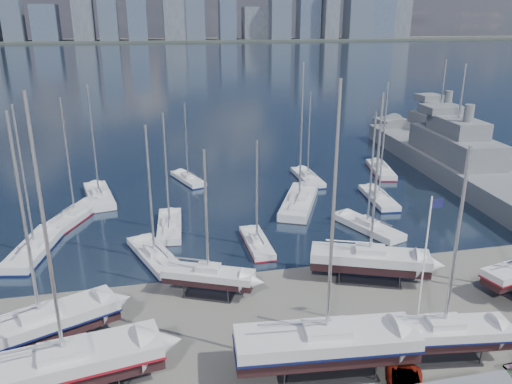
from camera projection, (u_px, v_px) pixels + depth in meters
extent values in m
plane|color=#605E59|center=(324.00, 327.00, 39.23)|extent=(1400.00, 1400.00, 0.00)
cube|color=#182537|center=(162.00, 58.00, 325.49)|extent=(1400.00, 600.00, 0.40)
cube|color=#2D332D|center=(152.00, 41.00, 565.13)|extent=(1400.00, 80.00, 2.20)
cube|color=#3D4756|center=(12.00, 13.00, 519.56)|extent=(19.55, 21.83, 55.97)
cube|color=#475166|center=(46.00, 23.00, 534.70)|extent=(26.03, 30.49, 37.14)
cube|color=#3D4756|center=(107.00, 8.00, 533.77)|extent=(19.42, 28.42, 67.60)
cube|color=#475166|center=(137.00, 15.00, 545.14)|extent=(20.24, 23.80, 54.09)
cube|color=#595E66|center=(175.00, 15.00, 550.47)|extent=(24.62, 19.72, 54.00)
cube|color=#3D4756|center=(194.00, 14.00, 552.98)|extent=(20.75, 17.93, 55.97)
cube|color=#475166|center=(227.00, 20.00, 560.98)|extent=(18.36, 16.25, 43.03)
cube|color=#595E66|center=(255.00, 23.00, 587.01)|extent=(28.49, 22.03, 35.69)
cube|color=#3D4756|center=(280.00, 17.00, 573.62)|extent=(23.34, 17.87, 49.11)
cube|color=#475166|center=(309.00, 5.00, 590.98)|extent=(25.35, 19.79, 75.95)
cube|color=#595E66|center=(329.00, 13.00, 592.72)|extent=(17.00, 27.45, 57.67)
cube|color=#475166|center=(380.00, 6.00, 612.78)|extent=(30.82, 28.37, 74.41)
cube|color=#595E66|center=(401.00, 5.00, 620.07)|extent=(21.74, 17.03, 77.48)
cube|color=#2D2D33|center=(45.00, 349.00, 36.45)|extent=(6.56, 4.92, 0.16)
cube|color=black|center=(42.00, 331.00, 35.94)|extent=(10.95, 6.76, 0.87)
cube|color=#B9BABE|center=(41.00, 321.00, 35.66)|extent=(11.14, 7.18, 0.87)
cube|color=#0D1444|center=(41.00, 325.00, 35.79)|extent=(11.25, 7.25, 0.17)
cube|color=#B9BABE|center=(39.00, 312.00, 35.44)|extent=(3.22, 2.77, 0.50)
cylinder|color=#B2B2B7|center=(24.00, 220.00, 33.14)|extent=(0.22, 0.22, 14.63)
cube|color=black|center=(66.00, 373.00, 31.61)|extent=(12.37, 4.93, 0.96)
cube|color=#B9BABE|center=(64.00, 360.00, 31.30)|extent=(12.46, 5.43, 0.96)
cube|color=maroon|center=(65.00, 366.00, 31.44)|extent=(12.58, 5.48, 0.19)
cube|color=#B9BABE|center=(63.00, 350.00, 31.06)|extent=(3.32, 2.52, 0.50)
cylinder|color=#B2B2B7|center=(46.00, 234.00, 28.49)|extent=(0.22, 0.22, 16.27)
cube|color=#2D2D33|center=(209.00, 294.00, 43.72)|extent=(4.79, 3.64, 0.16)
cube|color=black|center=(209.00, 280.00, 43.26)|extent=(7.98, 5.04, 0.63)
cube|color=#B9BABE|center=(208.00, 273.00, 43.05)|extent=(8.12, 5.34, 0.63)
cube|color=#B9BABE|center=(208.00, 268.00, 42.87)|extent=(2.36, 2.04, 0.50)
cylinder|color=#B2B2B7|center=(206.00, 212.00, 41.21)|extent=(0.22, 0.22, 10.69)
cube|color=#2D2D33|center=(325.00, 370.00, 34.24)|extent=(7.02, 3.71, 0.16)
cube|color=black|center=(326.00, 351.00, 33.71)|extent=(12.52, 4.05, 0.98)
cube|color=#B9BABE|center=(326.00, 338.00, 33.39)|extent=(12.57, 4.56, 0.98)
cube|color=#0D1444|center=(326.00, 344.00, 33.54)|extent=(12.69, 4.61, 0.20)
cube|color=#B9BABE|center=(327.00, 329.00, 33.15)|extent=(3.25, 2.34, 0.50)
cylinder|color=#B2B2B7|center=(333.00, 216.00, 30.53)|extent=(0.22, 0.22, 16.61)
cube|color=#2D2D33|center=(368.00, 279.00, 46.26)|extent=(6.43, 4.69, 0.16)
cube|color=black|center=(369.00, 265.00, 45.75)|extent=(10.82, 6.35, 0.85)
cube|color=#B9BABE|center=(370.00, 256.00, 45.48)|extent=(10.99, 6.76, 0.85)
cube|color=#B9BABE|center=(370.00, 249.00, 45.26)|extent=(3.14, 2.66, 0.50)
cylinder|color=#B2B2B7|center=(376.00, 177.00, 43.00)|extent=(0.22, 0.22, 14.37)
cube|color=#2D2D33|center=(440.00, 357.00, 35.62)|extent=(5.49, 3.07, 0.16)
cube|color=black|center=(443.00, 339.00, 35.14)|extent=(9.70, 3.51, 0.76)
cube|color=#B9BABE|center=(444.00, 330.00, 34.89)|extent=(9.76, 3.90, 0.76)
cube|color=#0D1444|center=(443.00, 334.00, 35.00)|extent=(9.85, 3.94, 0.15)
cube|color=#B9BABE|center=(445.00, 322.00, 34.68)|extent=(2.56, 1.90, 0.50)
cylinder|color=#B2B2B7|center=(457.00, 241.00, 32.68)|extent=(0.22, 0.22, 12.81)
cube|color=black|center=(36.00, 255.00, 51.87)|extent=(4.61, 10.97, 0.85)
cube|color=#B9BABE|center=(35.00, 248.00, 51.60)|extent=(5.05, 11.06, 0.85)
cube|color=#0D1444|center=(35.00, 251.00, 51.72)|extent=(5.10, 11.17, 0.17)
cube|color=#B9BABE|center=(34.00, 242.00, 51.38)|extent=(2.29, 2.97, 0.50)
cylinder|color=#B2B2B7|center=(23.00, 177.00, 49.11)|extent=(0.22, 0.22, 14.42)
cube|color=black|center=(76.00, 221.00, 60.69)|extent=(6.29, 10.29, 0.81)
cube|color=#B9BABE|center=(75.00, 215.00, 60.42)|extent=(6.68, 10.46, 0.81)
cube|color=maroon|center=(75.00, 218.00, 60.55)|extent=(6.74, 10.56, 0.16)
cube|color=#B9BABE|center=(74.00, 210.00, 60.21)|extent=(2.58, 3.01, 0.50)
cylinder|color=#B2B2B7|center=(67.00, 157.00, 58.06)|extent=(0.22, 0.22, 13.73)
cube|color=black|center=(100.00, 202.00, 67.26)|extent=(4.54, 10.87, 0.85)
cube|color=#B9BABE|center=(99.00, 196.00, 66.99)|extent=(4.98, 10.95, 0.85)
cube|color=#B9BABE|center=(99.00, 191.00, 66.77)|extent=(2.26, 2.94, 0.50)
cylinder|color=#B2B2B7|center=(93.00, 141.00, 64.53)|extent=(0.22, 0.22, 14.28)
cube|color=black|center=(155.00, 262.00, 50.30)|extent=(5.27, 9.77, 0.76)
cube|color=#B9BABE|center=(155.00, 255.00, 50.05)|extent=(5.65, 9.90, 0.76)
cube|color=#0D1444|center=(155.00, 258.00, 50.17)|extent=(5.71, 10.00, 0.15)
cube|color=#B9BABE|center=(154.00, 250.00, 49.85)|extent=(2.30, 2.78, 0.50)
cylinder|color=#B2B2B7|center=(150.00, 191.00, 47.83)|extent=(0.22, 0.22, 12.90)
cube|color=black|center=(170.00, 232.00, 57.54)|extent=(2.93, 9.53, 0.75)
cube|color=#B9BABE|center=(170.00, 226.00, 57.30)|extent=(3.32, 9.56, 0.75)
cube|color=#B9BABE|center=(169.00, 221.00, 57.09)|extent=(1.75, 2.46, 0.50)
cylinder|color=#B2B2B7|center=(166.00, 170.00, 55.11)|extent=(0.22, 0.22, 12.67)
cube|color=black|center=(188.00, 183.00, 74.70)|extent=(4.53, 8.40, 0.66)
cube|color=#B9BABE|center=(188.00, 179.00, 74.48)|extent=(4.85, 8.52, 0.66)
cube|color=#0D1444|center=(188.00, 181.00, 74.58)|extent=(4.90, 8.60, 0.13)
cube|color=#B9BABE|center=(188.00, 175.00, 74.30)|extent=(1.97, 2.39, 0.50)
cylinder|color=#B2B2B7|center=(186.00, 140.00, 72.57)|extent=(0.22, 0.22, 11.09)
cube|color=black|center=(257.00, 248.00, 53.33)|extent=(1.96, 8.02, 0.64)
cube|color=#B9BABE|center=(257.00, 242.00, 53.13)|extent=(2.30, 8.02, 0.64)
cube|color=maroon|center=(257.00, 245.00, 53.22)|extent=(2.32, 8.10, 0.13)
cube|color=#B9BABE|center=(257.00, 238.00, 52.94)|extent=(1.36, 2.01, 0.50)
cylinder|color=#B2B2B7|center=(257.00, 192.00, 51.26)|extent=(0.22, 0.22, 10.81)
cube|color=black|center=(299.00, 209.00, 64.86)|extent=(8.10, 12.69, 1.01)
cube|color=#B9BABE|center=(299.00, 201.00, 64.53)|extent=(8.58, 12.91, 1.01)
cube|color=#B9BABE|center=(299.00, 196.00, 64.29)|extent=(3.26, 3.76, 0.50)
cylinder|color=#B2B2B7|center=(301.00, 133.00, 61.60)|extent=(0.22, 0.22, 17.03)
cube|color=black|center=(307.00, 182.00, 75.28)|extent=(2.27, 9.22, 0.74)
cube|color=#B9BABE|center=(308.00, 177.00, 75.04)|extent=(2.65, 9.22, 0.74)
cube|color=#0D1444|center=(307.00, 179.00, 75.15)|extent=(2.68, 9.31, 0.15)
cube|color=#B9BABE|center=(308.00, 173.00, 74.84)|extent=(1.56, 2.31, 0.50)
cylinder|color=#B2B2B7|center=(309.00, 134.00, 72.90)|extent=(0.22, 0.22, 12.42)
cube|color=black|center=(367.00, 232.00, 57.47)|extent=(5.39, 9.64, 0.76)
cube|color=#B9BABE|center=(367.00, 226.00, 57.23)|extent=(5.76, 9.78, 0.76)
cube|color=#B9BABE|center=(368.00, 221.00, 57.02)|extent=(2.31, 2.77, 0.50)
cylinder|color=#B2B2B7|center=(372.00, 170.00, 55.03)|extent=(0.22, 0.22, 12.75)
cube|color=black|center=(378.00, 203.00, 66.67)|extent=(3.08, 9.44, 0.74)
cube|color=#B9BABE|center=(378.00, 198.00, 66.43)|extent=(3.47, 9.48, 0.74)
cube|color=#0D1444|center=(378.00, 200.00, 66.54)|extent=(3.50, 9.57, 0.15)
cube|color=#B9BABE|center=(379.00, 193.00, 66.23)|extent=(1.77, 2.46, 0.50)
cylinder|color=#B2B2B7|center=(383.00, 149.00, 64.28)|extent=(0.22, 0.22, 12.52)
cube|color=black|center=(380.00, 174.00, 79.09)|extent=(4.47, 10.12, 0.79)
cube|color=#B9BABE|center=(381.00, 170.00, 78.83)|extent=(4.87, 10.21, 0.79)
cube|color=maroon|center=(381.00, 172.00, 78.95)|extent=(4.92, 10.31, 0.16)
cube|color=#B9BABE|center=(381.00, 166.00, 78.62)|extent=(2.16, 2.77, 0.50)
cylinder|color=#B2B2B7|center=(385.00, 126.00, 76.54)|extent=(0.22, 0.22, 13.29)
cube|color=#5A5E63|center=(452.00, 171.00, 77.87)|extent=(13.05, 52.97, 4.72)
cube|color=#5A5E63|center=(455.00, 145.00, 76.52)|extent=(8.33, 18.88, 3.60)
cube|color=#5A5E63|center=(458.00, 126.00, 75.54)|extent=(5.95, 10.90, 2.40)
cube|color=#5A5E63|center=(442.00, 109.00, 79.91)|extent=(6.32, 5.75, 1.20)
cylinder|color=#B2B2B7|center=(462.00, 92.00, 73.85)|extent=(0.30, 0.30, 8.00)
cube|color=#5A5E63|center=(436.00, 143.00, 96.23)|extent=(8.67, 39.51, 3.53)
cube|color=#5A5E63|center=(438.00, 125.00, 95.07)|extent=(5.85, 14.00, 3.60)
cube|color=#5A5E63|center=(440.00, 109.00, 94.10)|extent=(4.24, 8.06, 2.40)
cube|color=#5A5E63|center=(429.00, 97.00, 97.11)|extent=(4.62, 4.18, 1.20)
cylinder|color=#B2B2B7|center=(444.00, 81.00, 92.41)|extent=(0.30, 0.30, 8.00)
cylinder|color=white|center=(423.00, 269.00, 36.40)|extent=(0.12, 0.12, 11.28)
cube|color=#141541|center=(437.00, 203.00, 34.85)|extent=(0.94, 0.05, 0.66)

